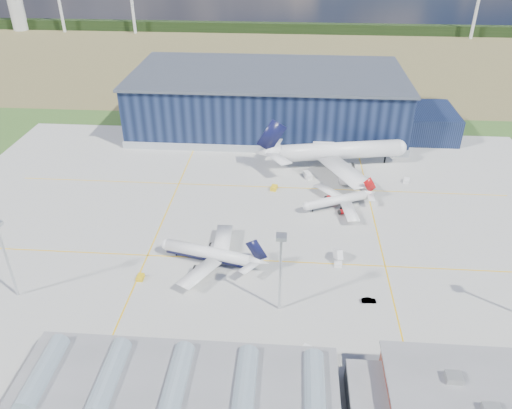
# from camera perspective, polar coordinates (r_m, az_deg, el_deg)

# --- Properties ---
(ground) EXTENTS (600.00, 600.00, 0.00)m
(ground) POSITION_cam_1_polar(r_m,az_deg,el_deg) (155.81, -0.63, -4.15)
(ground) COLOR #345921
(ground) RESTS_ON ground
(apron) EXTENTS (220.00, 160.00, 0.08)m
(apron) POSITION_cam_1_polar(r_m,az_deg,el_deg) (164.06, -0.34, -2.14)
(apron) COLOR #A4A49F
(apron) RESTS_ON ground
(farmland) EXTENTS (600.00, 220.00, 0.01)m
(farmland) POSITION_cam_1_polar(r_m,az_deg,el_deg) (358.65, 2.47, 16.39)
(farmland) COLOR olive
(farmland) RESTS_ON ground
(treeline) EXTENTS (600.00, 8.00, 8.00)m
(treeline) POSITION_cam_1_polar(r_m,az_deg,el_deg) (435.74, 2.91, 19.51)
(treeline) COLOR black
(treeline) RESTS_ON ground
(hangar) EXTENTS (145.00, 62.00, 26.10)m
(hangar) POSITION_cam_1_polar(r_m,az_deg,el_deg) (235.33, 2.04, 11.53)
(hangar) COLOR black
(hangar) RESTS_ON ground
(ops_building) EXTENTS (46.00, 23.00, 10.90)m
(ops_building) POSITION_cam_1_polar(r_m,az_deg,el_deg) (116.46, 26.38, -20.06)
(ops_building) COLOR brown
(ops_building) RESTS_ON ground
(glass_concourse) EXTENTS (78.00, 23.00, 8.60)m
(glass_concourse) POSITION_cam_1_polar(r_m,az_deg,el_deg) (110.27, -7.04, -20.45)
(glass_concourse) COLOR black
(glass_concourse) RESTS_ON ground
(light_mast_west) EXTENTS (2.60, 2.60, 23.00)m
(light_mast_west) POSITION_cam_1_polar(r_m,az_deg,el_deg) (141.37, -26.92, -4.48)
(light_mast_west) COLOR silver
(light_mast_west) RESTS_ON ground
(light_mast_center) EXTENTS (2.60, 2.60, 23.00)m
(light_mast_center) POSITION_cam_1_polar(r_m,az_deg,el_deg) (122.07, 2.83, -6.46)
(light_mast_center) COLOR silver
(light_mast_center) RESTS_ON ground
(airliner_navy) EXTENTS (40.40, 39.87, 10.92)m
(airliner_navy) POSITION_cam_1_polar(r_m,az_deg,el_deg) (144.23, -5.51, -4.88)
(airliner_navy) COLOR white
(airliner_navy) RESTS_ON ground
(airliner_red) EXTENTS (37.54, 37.23, 9.32)m
(airliner_red) POSITION_cam_1_polar(r_m,az_deg,el_deg) (172.30, 9.25, 0.97)
(airliner_red) COLOR white
(airliner_red) RESTS_ON ground
(airliner_widebody) EXTENTS (72.36, 71.29, 20.19)m
(airliner_widebody) POSITION_cam_1_polar(r_m,az_deg,el_deg) (199.57, 9.56, 7.00)
(airliner_widebody) COLOR white
(airliner_widebody) RESTS_ON ground
(gse_tug_a) EXTENTS (2.06, 3.31, 1.36)m
(gse_tug_a) POSITION_cam_1_polar(r_m,az_deg,el_deg) (120.20, 2.12, -16.71)
(gse_tug_a) COLOR gold
(gse_tug_a) RESTS_ON ground
(gse_tug_b) EXTENTS (1.87, 2.78, 1.20)m
(gse_tug_b) POSITION_cam_1_polar(r_m,az_deg,el_deg) (144.11, -13.08, -8.13)
(gse_tug_b) COLOR gold
(gse_tug_b) RESTS_ON ground
(gse_van_a) EXTENTS (5.99, 4.72, 2.40)m
(gse_van_a) POSITION_cam_1_polar(r_m,az_deg,el_deg) (120.00, 6.49, -16.68)
(gse_van_a) COLOR silver
(gse_van_a) RESTS_ON ground
(gse_cart_a) EXTENTS (2.87, 3.53, 1.32)m
(gse_cart_a) POSITION_cam_1_polar(r_m,az_deg,el_deg) (196.88, 16.82, 2.65)
(gse_cart_a) COLOR silver
(gse_cart_a) RESTS_ON ground
(gse_van_b) EXTENTS (3.80, 5.03, 2.10)m
(gse_van_b) POSITION_cam_1_polar(r_m,az_deg,el_deg) (192.43, 5.92, 3.35)
(gse_van_b) COLOR silver
(gse_van_b) RESTS_ON ground
(gse_tug_c) EXTENTS (2.71, 3.68, 1.46)m
(gse_tug_c) POSITION_cam_1_polar(r_m,az_deg,el_deg) (183.26, 2.06, 1.90)
(gse_tug_c) COLOR gold
(gse_tug_c) RESTS_ON ground
(gse_van_c) EXTENTS (5.93, 3.96, 2.60)m
(gse_van_c) POSITION_cam_1_polar(r_m,az_deg,el_deg) (127.53, 24.07, -16.30)
(gse_van_c) COLOR silver
(gse_van_c) RESTS_ON ground
(airstair) EXTENTS (2.66, 4.63, 2.78)m
(airstair) POSITION_cam_1_polar(r_m,az_deg,el_deg) (148.76, 9.33, -5.88)
(airstair) COLOR silver
(airstair) RESTS_ON ground
(car_a) EXTENTS (3.99, 2.70, 1.26)m
(car_a) POSITION_cam_1_polar(r_m,az_deg,el_deg) (122.45, 17.55, -17.50)
(car_a) COLOR #99999E
(car_a) RESTS_ON ground
(car_b) EXTENTS (3.82, 1.54, 1.23)m
(car_b) POSITION_cam_1_polar(r_m,az_deg,el_deg) (136.47, 12.77, -10.65)
(car_b) COLOR #99999E
(car_b) RESTS_ON ground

